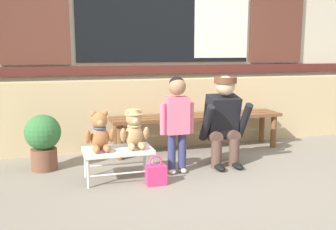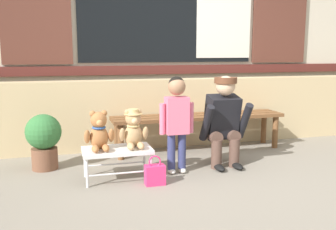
{
  "view_description": "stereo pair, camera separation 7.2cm",
  "coord_description": "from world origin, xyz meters",
  "px_view_note": "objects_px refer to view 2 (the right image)",
  "views": [
    {
      "loc": [
        -1.48,
        -3.13,
        1.19
      ],
      "look_at": [
        -0.38,
        0.52,
        0.55
      ],
      "focal_mm": 40.32,
      "sensor_mm": 36.0,
      "label": 1
    },
    {
      "loc": [
        -1.41,
        -3.15,
        1.19
      ],
      "look_at": [
        -0.38,
        0.52,
        0.55
      ],
      "focal_mm": 40.32,
      "sensor_mm": 36.0,
      "label": 2
    }
  ],
  "objects_px": {
    "adult_crouching": "(224,121)",
    "potted_plant": "(44,138)",
    "small_display_bench": "(117,152)",
    "teddy_bear_plain": "(99,132)",
    "child_standing": "(177,114)",
    "wooden_bench_long": "(198,120)",
    "handbag_on_ground": "(155,174)",
    "teddy_bear_with_hat": "(134,129)"
  },
  "relations": [
    {
      "from": "adult_crouching",
      "to": "potted_plant",
      "type": "xyz_separation_m",
      "value": [
        -1.81,
        0.38,
        -0.16
      ]
    },
    {
      "from": "small_display_bench",
      "to": "potted_plant",
      "type": "distance_m",
      "value": 0.85
    },
    {
      "from": "teddy_bear_plain",
      "to": "child_standing",
      "type": "distance_m",
      "value": 0.77
    },
    {
      "from": "adult_crouching",
      "to": "potted_plant",
      "type": "relative_size",
      "value": 1.67
    },
    {
      "from": "child_standing",
      "to": "potted_plant",
      "type": "bearing_deg",
      "value": 159.15
    },
    {
      "from": "wooden_bench_long",
      "to": "small_display_bench",
      "type": "xyz_separation_m",
      "value": [
        -1.1,
        -0.79,
        -0.11
      ]
    },
    {
      "from": "child_standing",
      "to": "handbag_on_ground",
      "type": "xyz_separation_m",
      "value": [
        -0.29,
        -0.27,
        -0.5
      ]
    },
    {
      "from": "teddy_bear_plain",
      "to": "handbag_on_ground",
      "type": "xyz_separation_m",
      "value": [
        0.47,
        -0.24,
        -0.37
      ]
    },
    {
      "from": "wooden_bench_long",
      "to": "teddy_bear_plain",
      "type": "height_order",
      "value": "teddy_bear_plain"
    },
    {
      "from": "teddy_bear_plain",
      "to": "child_standing",
      "type": "height_order",
      "value": "child_standing"
    },
    {
      "from": "small_display_bench",
      "to": "teddy_bear_plain",
      "type": "xyz_separation_m",
      "value": [
        -0.16,
        0.0,
        0.2
      ]
    },
    {
      "from": "potted_plant",
      "to": "teddy_bear_with_hat",
      "type": "bearing_deg",
      "value": -32.0
    },
    {
      "from": "teddy_bear_with_hat",
      "to": "adult_crouching",
      "type": "bearing_deg",
      "value": 8.26
    },
    {
      "from": "wooden_bench_long",
      "to": "teddy_bear_with_hat",
      "type": "bearing_deg",
      "value": -140.0
    },
    {
      "from": "teddy_bear_with_hat",
      "to": "potted_plant",
      "type": "height_order",
      "value": "teddy_bear_with_hat"
    },
    {
      "from": "teddy_bear_with_hat",
      "to": "small_display_bench",
      "type": "bearing_deg",
      "value": -179.23
    },
    {
      "from": "small_display_bench",
      "to": "child_standing",
      "type": "height_order",
      "value": "child_standing"
    },
    {
      "from": "small_display_bench",
      "to": "child_standing",
      "type": "bearing_deg",
      "value": 3.83
    },
    {
      "from": "wooden_bench_long",
      "to": "potted_plant",
      "type": "relative_size",
      "value": 3.68
    },
    {
      "from": "small_display_bench",
      "to": "adult_crouching",
      "type": "height_order",
      "value": "adult_crouching"
    },
    {
      "from": "teddy_bear_plain",
      "to": "handbag_on_ground",
      "type": "height_order",
      "value": "teddy_bear_plain"
    },
    {
      "from": "teddy_bear_plain",
      "to": "adult_crouching",
      "type": "height_order",
      "value": "adult_crouching"
    },
    {
      "from": "adult_crouching",
      "to": "handbag_on_ground",
      "type": "relative_size",
      "value": 3.49
    },
    {
      "from": "teddy_bear_plain",
      "to": "teddy_bear_with_hat",
      "type": "distance_m",
      "value": 0.32
    },
    {
      "from": "adult_crouching",
      "to": "small_display_bench",
      "type": "bearing_deg",
      "value": -172.78
    },
    {
      "from": "small_display_bench",
      "to": "teddy_bear_with_hat",
      "type": "distance_m",
      "value": 0.26
    },
    {
      "from": "child_standing",
      "to": "potted_plant",
      "type": "height_order",
      "value": "child_standing"
    },
    {
      "from": "adult_crouching",
      "to": "teddy_bear_with_hat",
      "type": "bearing_deg",
      "value": -171.74
    },
    {
      "from": "teddy_bear_plain",
      "to": "adult_crouching",
      "type": "xyz_separation_m",
      "value": [
        1.3,
        0.14,
        0.02
      ]
    },
    {
      "from": "adult_crouching",
      "to": "wooden_bench_long",
      "type": "bearing_deg",
      "value": 93.46
    },
    {
      "from": "teddy_bear_plain",
      "to": "potted_plant",
      "type": "relative_size",
      "value": 0.64
    },
    {
      "from": "handbag_on_ground",
      "to": "potted_plant",
      "type": "height_order",
      "value": "potted_plant"
    },
    {
      "from": "child_standing",
      "to": "adult_crouching",
      "type": "distance_m",
      "value": 0.57
    },
    {
      "from": "teddy_bear_with_hat",
      "to": "teddy_bear_plain",
      "type": "bearing_deg",
      "value": -179.87
    },
    {
      "from": "teddy_bear_with_hat",
      "to": "adult_crouching",
      "type": "distance_m",
      "value": 0.99
    },
    {
      "from": "teddy_bear_plain",
      "to": "teddy_bear_with_hat",
      "type": "height_order",
      "value": "same"
    },
    {
      "from": "wooden_bench_long",
      "to": "child_standing",
      "type": "xyz_separation_m",
      "value": [
        -0.51,
        -0.75,
        0.22
      ]
    },
    {
      "from": "handbag_on_ground",
      "to": "child_standing",
      "type": "bearing_deg",
      "value": 43.6
    },
    {
      "from": "handbag_on_ground",
      "to": "teddy_bear_plain",
      "type": "bearing_deg",
      "value": 153.11
    },
    {
      "from": "wooden_bench_long",
      "to": "handbag_on_ground",
      "type": "relative_size",
      "value": 7.72
    },
    {
      "from": "small_display_bench",
      "to": "handbag_on_ground",
      "type": "height_order",
      "value": "small_display_bench"
    },
    {
      "from": "child_standing",
      "to": "handbag_on_ground",
      "type": "relative_size",
      "value": 3.52
    }
  ]
}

